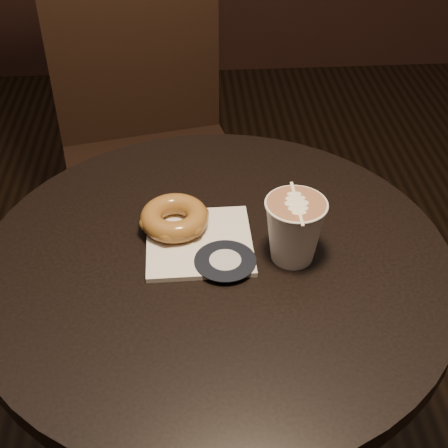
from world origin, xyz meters
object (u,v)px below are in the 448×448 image
object	(u,v)px
cafe_table	(216,345)
pastry_bag	(199,242)
latte_cup	(294,231)
doughnut	(174,218)
chair	(145,115)

from	to	relation	value
cafe_table	pastry_bag	size ratio (longest dim) A/B	4.77
cafe_table	latte_cup	distance (m)	0.27
cafe_table	latte_cup	size ratio (longest dim) A/B	7.63
doughnut	cafe_table	bearing A→B (deg)	-47.24
cafe_table	doughnut	xyz separation A→B (m)	(-0.06, 0.06, 0.22)
pastry_bag	doughnut	xyz separation A→B (m)	(-0.04, 0.04, 0.02)
chair	doughnut	size ratio (longest dim) A/B	10.24
pastry_bag	doughnut	size ratio (longest dim) A/B	1.50
cafe_table	chair	xyz separation A→B (m)	(-0.14, 0.71, 0.05)
chair	pastry_bag	xyz separation A→B (m)	(0.11, -0.68, 0.15)
pastry_bag	cafe_table	bearing A→B (deg)	-51.94
chair	doughnut	world-z (taller)	chair
cafe_table	doughnut	size ratio (longest dim) A/B	7.16
latte_cup	chair	bearing A→B (deg)	109.01
chair	doughnut	xyz separation A→B (m)	(0.08, -0.65, 0.18)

